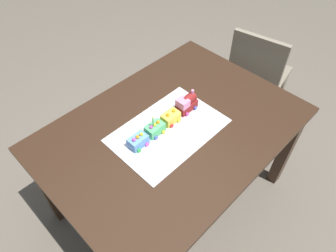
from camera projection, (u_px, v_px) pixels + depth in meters
The scene contains 9 objects.
ground_plane at pixel (172, 195), 2.22m from camera, with size 8.00×8.00×0.00m, color #6B6054.
dining_table at pixel (173, 140), 1.75m from camera, with size 1.40×1.00×0.74m.
chair at pixel (257, 74), 2.40m from camera, with size 0.47×0.47×0.86m.
cake_board at pixel (168, 130), 1.65m from camera, with size 0.60×0.40×0.00m, color silver.
cake_locomotive at pixel (187, 103), 1.72m from camera, with size 0.14×0.08×0.12m.
cake_car_caboose_lemon at pixel (170, 117), 1.67m from camera, with size 0.10×0.08×0.07m.
cake_car_flatbed_mint_green at pixel (155, 129), 1.62m from camera, with size 0.10×0.08×0.07m.
cake_car_tanker_sky_blue at pixel (138, 141), 1.56m from camera, with size 0.10×0.08×0.07m.
birthday_candle at pixel (153, 120), 1.56m from camera, with size 0.01×0.01×0.06m.
Camera 1 is at (0.81, 0.77, 1.98)m, focal length 32.86 mm.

